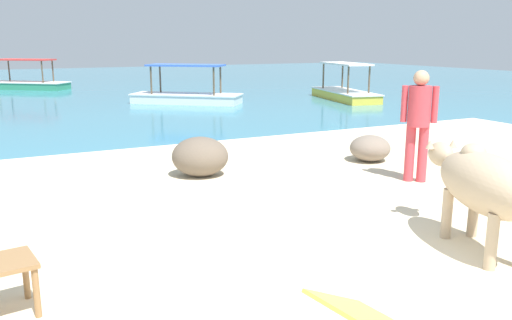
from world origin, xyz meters
The scene contains 9 objects.
sand_beach centered at (0.00, 0.00, 0.02)m, with size 18.00×14.00×0.04m, color beige.
water_surface centered at (0.00, 22.00, 0.00)m, with size 60.00×36.00×0.03m, color teal.
cow centered at (1.68, 0.44, 0.72)m, with size 0.96×1.85×1.04m.
person_standing centered at (2.97, 2.71, 0.99)m, with size 0.40×0.37×1.62m.
shore_rock_large centered at (0.25, 4.42, 0.34)m, with size 0.86×0.75×0.60m, color #6B5B4C.
shore_rock_medium centered at (3.23, 4.09, 0.26)m, with size 0.74×0.69×0.45m, color gray.
boat_yellow centered at (8.71, 12.47, 0.29)m, with size 1.84×3.83×1.29m.
boat_green centered at (-1.21, 22.01, 0.29)m, with size 3.59×3.19×1.29m.
boat_white centered at (3.28, 13.88, 0.29)m, with size 3.58×3.20×1.29m.
Camera 1 is at (-2.46, -2.97, 2.06)m, focal length 36.90 mm.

